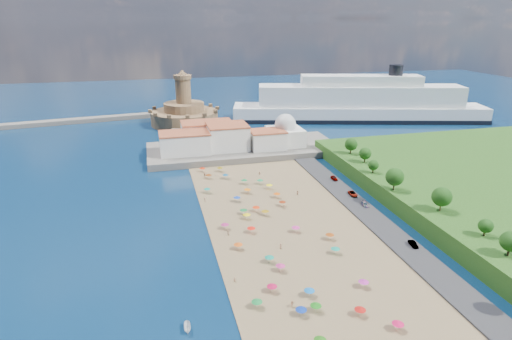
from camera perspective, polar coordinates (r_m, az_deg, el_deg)
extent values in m
plane|color=#071938|center=(136.77, 0.94, -6.71)|extent=(700.00, 700.00, 0.00)
cube|color=#59544C|center=(204.64, -1.65, 2.79)|extent=(90.00, 36.00, 3.00)
cube|color=#59544C|center=(234.88, -8.79, 4.70)|extent=(18.00, 70.00, 2.40)
cube|color=#59544C|center=(288.48, -29.57, 5.16)|extent=(199.03, 34.77, 2.60)
cube|color=silver|center=(195.24, -9.47, 3.53)|extent=(22.00, 14.00, 9.00)
cube|color=silver|center=(199.33, -3.80, 4.39)|extent=(18.00, 16.00, 11.00)
cube|color=silver|center=(199.85, 1.51, 4.02)|extent=(16.00, 12.00, 8.00)
cube|color=silver|center=(209.74, -6.55, 4.93)|extent=(24.00, 14.00, 10.00)
cube|color=silver|center=(206.35, 3.90, 4.48)|extent=(16.00, 16.00, 8.00)
sphere|color=silver|center=(204.88, 3.94, 6.10)|extent=(10.00, 10.00, 10.00)
cylinder|color=silver|center=(204.03, 3.96, 7.14)|extent=(1.20, 1.20, 1.60)
cylinder|color=olive|center=(263.30, -9.49, 6.90)|extent=(40.00, 40.00, 8.00)
cylinder|color=olive|center=(261.98, -9.57, 8.29)|extent=(24.00, 24.00, 5.00)
cylinder|color=olive|center=(260.33, -9.69, 10.34)|extent=(9.00, 9.00, 14.00)
cylinder|color=olive|center=(259.18, -9.79, 12.12)|extent=(10.40, 10.40, 2.40)
cone|color=olive|center=(258.85, -9.83, 12.72)|extent=(6.00, 6.00, 3.00)
cube|color=black|center=(277.86, 13.41, 6.72)|extent=(156.97, 62.53, 2.52)
cube|color=white|center=(277.15, 13.47, 7.40)|extent=(155.90, 61.89, 9.32)
cube|color=white|center=(275.17, 13.65, 9.61)|extent=(124.83, 49.91, 12.42)
cube|color=white|center=(273.80, 13.81, 11.53)|extent=(73.75, 32.62, 6.21)
cylinder|color=black|center=(278.38, 18.17, 12.55)|extent=(8.28, 8.28, 6.21)
cylinder|color=gray|center=(103.20, 2.14, -15.52)|extent=(0.07, 0.07, 2.00)
cone|color=#AE0D3C|center=(102.69, 2.15, -15.11)|extent=(2.50, 2.50, 0.60)
cylinder|color=gray|center=(164.33, 0.54, -1.59)|extent=(0.07, 0.07, 2.00)
cone|color=#168047|center=(164.01, 0.54, -1.29)|extent=(2.50, 2.50, 0.60)
cylinder|color=gray|center=(159.76, 1.79, -2.23)|extent=(0.07, 0.07, 2.00)
cone|color=yellow|center=(159.43, 1.80, -1.93)|extent=(2.50, 2.50, 0.60)
cylinder|color=gray|center=(110.57, 3.27, -12.90)|extent=(0.07, 0.07, 2.00)
cone|color=#B7276D|center=(110.09, 3.28, -12.51)|extent=(2.50, 2.50, 0.60)
cylinder|color=gray|center=(178.68, -7.16, 0.03)|extent=(0.07, 0.07, 2.00)
cone|color=red|center=(178.38, -7.17, 0.30)|extent=(2.50, 2.50, 0.60)
cylinder|color=gray|center=(164.46, -1.57, -1.57)|extent=(0.07, 0.07, 2.00)
cone|color=#15793A|center=(164.14, -1.57, -1.28)|extent=(2.50, 2.50, 0.60)
cylinder|color=gray|center=(139.54, -1.68, -5.59)|extent=(0.07, 0.07, 2.00)
cone|color=#12692F|center=(139.16, -1.68, -5.25)|extent=(2.50, 2.50, 0.60)
cylinder|color=gray|center=(98.33, 7.97, -17.75)|extent=(0.07, 0.07, 2.00)
cone|color=#167314|center=(97.79, 7.99, -17.33)|extent=(2.50, 2.50, 0.60)
cylinder|color=gray|center=(129.00, 5.32, -7.89)|extent=(0.07, 0.07, 2.00)
cone|color=#C82A87|center=(128.59, 5.33, -7.54)|extent=(2.50, 2.50, 0.60)
cylinder|color=gray|center=(97.29, 18.37, -19.17)|extent=(0.07, 0.07, 2.00)
cone|color=#CB1049|center=(96.74, 18.43, -18.75)|extent=(2.50, 2.50, 0.60)
cylinder|color=gray|center=(149.02, -2.56, -3.90)|extent=(0.07, 0.07, 2.00)
cone|color=#0D36AE|center=(148.66, -2.56, -3.58)|extent=(2.50, 2.50, 0.60)
cylinder|color=gray|center=(119.56, 10.52, -10.54)|extent=(0.07, 0.07, 2.00)
cone|color=#0E876E|center=(119.11, 10.55, -10.16)|extent=(2.50, 2.50, 0.60)
cylinder|color=gray|center=(141.41, 0.01, -5.23)|extent=(0.07, 0.07, 2.00)
cone|color=red|center=(141.04, 0.01, -4.89)|extent=(2.50, 2.50, 0.60)
cylinder|color=gray|center=(102.56, 7.12, -15.93)|extent=(0.07, 0.07, 2.00)
cone|color=#0E62B7|center=(102.04, 7.14, -15.52)|extent=(2.50, 2.50, 0.60)
cylinder|color=gray|center=(107.67, 14.14, -14.53)|extent=(0.07, 0.07, 2.00)
cone|color=#B7279A|center=(107.18, 14.18, -14.13)|extent=(2.50, 2.50, 0.60)
cylinder|color=gray|center=(113.85, 1.79, -11.84)|extent=(0.07, 0.07, 2.00)
cone|color=#0D7D65|center=(113.38, 1.79, -11.45)|extent=(2.50, 2.50, 0.60)
cylinder|color=gray|center=(170.77, -6.32, -0.88)|extent=(0.07, 0.07, 2.00)
cone|color=#78300A|center=(170.46, -6.33, -0.59)|extent=(2.50, 2.50, 0.60)
cylinder|color=gray|center=(126.30, 9.80, -8.75)|extent=(0.07, 0.07, 2.00)
cone|color=#903B0D|center=(125.88, 9.82, -8.39)|extent=(2.50, 2.50, 0.60)
cylinder|color=gray|center=(130.54, -4.15, -7.51)|extent=(0.07, 0.07, 2.00)
cone|color=#9F2260|center=(130.13, -4.16, -7.15)|extent=(2.50, 2.50, 0.60)
cylinder|color=gray|center=(119.67, -2.39, -10.16)|extent=(0.07, 0.07, 2.00)
cone|color=#D05010|center=(119.22, -2.40, -9.78)|extent=(2.50, 2.50, 0.60)
cylinder|color=gray|center=(98.52, 0.13, -17.44)|extent=(0.07, 0.07, 2.00)
cone|color=#157631|center=(97.98, 0.13, -17.02)|extent=(2.50, 2.50, 0.60)
cylinder|color=gray|center=(170.32, -4.10, -0.86)|extent=(0.07, 0.07, 2.00)
cone|color=navy|center=(170.01, -4.11, -0.57)|extent=(2.50, 2.50, 0.60)
cylinder|color=gray|center=(128.08, -0.64, -8.01)|extent=(0.07, 0.07, 2.00)
cone|color=red|center=(127.67, -0.64, -7.66)|extent=(2.50, 2.50, 0.60)
cylinder|color=gray|center=(157.06, -6.54, -2.75)|extent=(0.07, 0.07, 2.00)
cone|color=#0D7A6A|center=(156.72, -6.56, -2.45)|extent=(2.50, 2.50, 0.60)
cylinder|color=gray|center=(152.09, 2.80, -3.40)|extent=(0.07, 0.07, 2.00)
cone|color=#DA5309|center=(151.74, 2.80, -3.09)|extent=(2.50, 2.50, 0.60)
cone|color=#216912|center=(89.64, 8.56, -21.35)|extent=(2.50, 2.50, 0.60)
cylinder|color=gray|center=(136.37, -1.24, -6.21)|extent=(0.07, 0.07, 2.00)
cone|color=yellow|center=(135.99, -1.25, -5.87)|extent=(2.50, 2.50, 0.60)
cylinder|color=gray|center=(138.68, 1.23, -5.75)|extent=(0.07, 0.07, 2.00)
cone|color=#966F0D|center=(138.30, 1.24, -5.42)|extent=(2.50, 2.50, 0.60)
cylinder|color=gray|center=(178.39, -4.83, 0.08)|extent=(0.07, 0.07, 2.00)
cone|color=#81690B|center=(178.10, -4.84, 0.35)|extent=(2.50, 2.50, 0.60)
cylinder|color=gray|center=(145.67, 3.53, -4.49)|extent=(0.07, 0.07, 2.00)
cone|color=maroon|center=(145.31, 3.54, -4.17)|extent=(2.50, 2.50, 0.60)
cylinder|color=gray|center=(96.87, 6.03, -18.31)|extent=(0.07, 0.07, 2.00)
cone|color=#0B2C97|center=(96.32, 6.05, -17.89)|extent=(2.50, 2.50, 0.60)
cylinder|color=gray|center=(155.66, -1.17, -2.83)|extent=(0.07, 0.07, 2.00)
cone|color=orange|center=(155.32, -1.18, -2.52)|extent=(2.50, 2.50, 0.60)
cylinder|color=gray|center=(98.92, 13.69, -17.92)|extent=(0.07, 0.07, 2.00)
cone|color=#B3130E|center=(98.39, 13.74, -17.50)|extent=(2.50, 2.50, 0.60)
imported|color=tan|center=(99.20, 4.84, -17.36)|extent=(1.36, 1.46, 1.63)
imported|color=tan|center=(106.61, -2.86, -14.40)|extent=(0.66, 0.53, 1.58)
imported|color=tan|center=(155.59, -1.01, -2.91)|extent=(0.80, 0.92, 1.62)
imported|color=tan|center=(143.49, 3.85, -4.94)|extent=(0.45, 0.66, 1.78)
imported|color=tan|center=(120.24, 3.33, -10.09)|extent=(0.65, 0.91, 1.75)
imported|color=tan|center=(173.35, 0.50, -0.46)|extent=(1.33, 1.36, 1.87)
imported|color=tan|center=(127.11, -3.80, -8.40)|extent=(0.96, 0.97, 1.58)
imported|color=tan|center=(172.76, -6.84, -0.67)|extent=(1.03, 1.16, 1.88)
imported|color=tan|center=(155.00, 5.55, -3.06)|extent=(1.60, 1.56, 1.83)
imported|color=tan|center=(149.90, -6.85, -3.95)|extent=(0.88, 1.22, 1.70)
imported|color=white|center=(94.39, -9.12, -20.07)|extent=(1.53, 3.76, 1.43)
imported|color=gray|center=(156.97, 12.78, -3.09)|extent=(2.54, 4.98, 1.35)
imported|color=gray|center=(149.61, 14.32, -4.41)|extent=(2.23, 4.37, 1.21)
imported|color=gray|center=(170.50, 10.38, -1.06)|extent=(1.73, 4.19, 1.42)
imported|color=gray|center=(128.27, 20.23, -9.25)|extent=(1.79, 4.07, 1.30)
cylinder|color=#382314|center=(122.12, 30.63, -9.22)|extent=(0.50, 0.50, 2.77)
sphere|color=#14380F|center=(121.06, 30.84, -8.17)|extent=(4.99, 4.99, 4.99)
cylinder|color=#382314|center=(129.50, 28.17, -7.33)|extent=(0.50, 0.50, 2.12)
sphere|color=#14380F|center=(128.72, 28.31, -6.57)|extent=(3.82, 3.82, 3.82)
cylinder|color=#382314|center=(139.72, 23.38, -4.39)|extent=(0.50, 0.50, 3.28)
sphere|color=#14380F|center=(138.63, 23.54, -3.28)|extent=(5.90, 5.90, 5.90)
cylinder|color=#382314|center=(150.78, 17.90, -1.95)|extent=(0.50, 0.50, 3.39)
sphere|color=#14380F|center=(149.74, 18.02, -0.86)|extent=(6.10, 6.10, 6.10)
cylinder|color=#382314|center=(165.44, 15.32, 0.00)|extent=(0.50, 0.50, 2.22)
sphere|color=#14380F|center=(164.81, 15.38, 0.65)|extent=(3.99, 3.99, 3.99)
cylinder|color=#382314|center=(176.56, 14.29, 1.41)|extent=(0.50, 0.50, 2.70)
sphere|color=#14380F|center=(175.85, 14.35, 2.16)|extent=(4.85, 4.85, 4.85)
cylinder|color=#382314|center=(186.74, 12.50, 2.59)|extent=(0.50, 0.50, 2.98)
sphere|color=#14380F|center=(186.00, 12.56, 3.38)|extent=(5.36, 5.36, 5.36)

